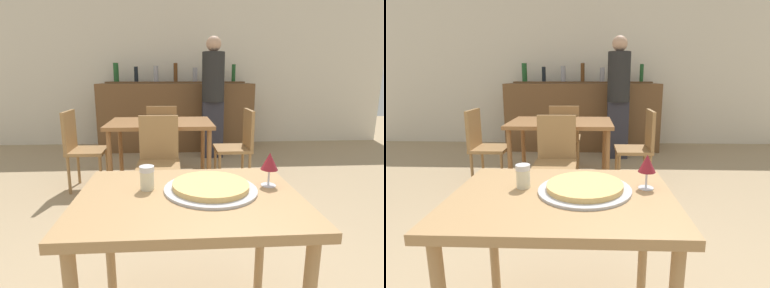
{
  "view_description": "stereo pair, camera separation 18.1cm",
  "coord_description": "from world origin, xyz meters",
  "views": [
    {
      "loc": [
        -0.07,
        -1.21,
        1.26
      ],
      "look_at": [
        0.05,
        0.55,
        0.86
      ],
      "focal_mm": 28.0,
      "sensor_mm": 36.0,
      "label": 1
    },
    {
      "loc": [
        0.11,
        -1.21,
        1.26
      ],
      "look_at": [
        0.05,
        0.55,
        0.86
      ],
      "focal_mm": 28.0,
      "sensor_mm": 36.0,
      "label": 2
    }
  ],
  "objects": [
    {
      "name": "wall_back",
      "position": [
        0.0,
        4.48,
        1.4
      ],
      "size": [
        8.0,
        0.05,
        2.8
      ],
      "color": "silver",
      "rests_on": "ground_plane"
    },
    {
      "name": "chair_far_side_front",
      "position": [
        -0.2,
        1.56,
        0.51
      ],
      "size": [
        0.4,
        0.4,
        0.89
      ],
      "color": "olive",
      "rests_on": "ground_plane"
    },
    {
      "name": "bar_back_shelf",
      "position": [
        -0.04,
        4.12,
        1.22
      ],
      "size": [
        2.39,
        0.24,
        0.34
      ],
      "color": "brown",
      "rests_on": "bar_counter"
    },
    {
      "name": "dining_table_far",
      "position": [
        -0.2,
        2.12,
        0.68
      ],
      "size": [
        1.14,
        0.77,
        0.77
      ],
      "color": "brown",
      "rests_on": "ground_plane"
    },
    {
      "name": "chair_far_side_back",
      "position": [
        -0.2,
        2.68,
        0.51
      ],
      "size": [
        0.4,
        0.4,
        0.89
      ],
      "rotation": [
        0.0,
        0.0,
        3.14
      ],
      "color": "olive",
      "rests_on": "ground_plane"
    },
    {
      "name": "chair_far_side_left",
      "position": [
        -1.1,
        2.12,
        0.51
      ],
      "size": [
        0.4,
        0.4,
        0.89
      ],
      "rotation": [
        0.0,
        0.0,
        1.57
      ],
      "color": "olive",
      "rests_on": "ground_plane"
    },
    {
      "name": "dining_table_near",
      "position": [
        0.0,
        0.0,
        0.66
      ],
      "size": [
        0.96,
        0.72,
        0.76
      ],
      "color": "#A87F51",
      "rests_on": "ground_plane"
    },
    {
      "name": "bar_counter",
      "position": [
        0.0,
        3.98,
        0.57
      ],
      "size": [
        2.6,
        0.56,
        1.14
      ],
      "color": "brown",
      "rests_on": "ground_plane"
    },
    {
      "name": "wine_glass",
      "position": [
        0.38,
        0.09,
        0.87
      ],
      "size": [
        0.08,
        0.08,
        0.16
      ],
      "color": "silver",
      "rests_on": "dining_table_near"
    },
    {
      "name": "person_standing",
      "position": [
        0.56,
        3.4,
        1.01
      ],
      "size": [
        0.34,
        0.34,
        1.84
      ],
      "color": "#2D2D38",
      "rests_on": "ground_plane"
    },
    {
      "name": "chair_far_side_right",
      "position": [
        0.7,
        2.12,
        0.51
      ],
      "size": [
        0.4,
        0.4,
        0.89
      ],
      "rotation": [
        0.0,
        0.0,
        -1.57
      ],
      "color": "olive",
      "rests_on": "ground_plane"
    },
    {
      "name": "cheese_shaker",
      "position": [
        -0.18,
        0.08,
        0.82
      ],
      "size": [
        0.07,
        0.07,
        0.11
      ],
      "color": "beige",
      "rests_on": "dining_table_near"
    },
    {
      "name": "pizza_tray",
      "position": [
        0.1,
        0.04,
        0.78
      ],
      "size": [
        0.42,
        0.42,
        0.04
      ],
      "color": "#B7B7BC",
      "rests_on": "dining_table_near"
    }
  ]
}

